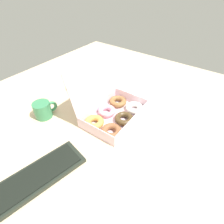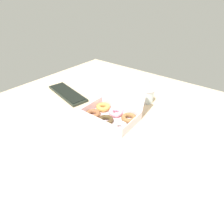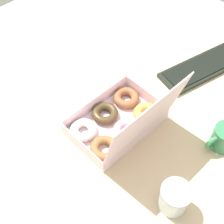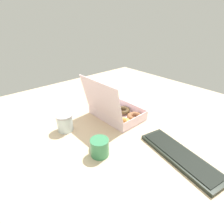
# 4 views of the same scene
# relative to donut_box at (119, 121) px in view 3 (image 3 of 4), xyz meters

# --- Properties ---
(ground_plane) EXTENTS (1.80, 1.80, 0.02)m
(ground_plane) POSITION_rel_donut_box_xyz_m (-0.03, -0.05, -0.05)
(ground_plane) COLOR beige
(donut_box) EXTENTS (0.35, 0.29, 0.28)m
(donut_box) POSITION_rel_donut_box_xyz_m (0.00, 0.00, 0.00)
(donut_box) COLOR white
(donut_box) RESTS_ON ground_plane
(keyboard) EXTENTS (0.43, 0.21, 0.02)m
(keyboard) POSITION_rel_donut_box_xyz_m (-0.48, 0.03, -0.03)
(keyboard) COLOR black
(keyboard) RESTS_ON ground_plane
(coffee_mug) EXTENTS (0.12, 0.09, 0.09)m
(coffee_mug) POSITION_rel_donut_box_xyz_m (-0.21, 0.30, 0.01)
(coffee_mug) COLOR #398556
(coffee_mug) RESTS_ON ground_plane
(glass_jar) EXTENTS (0.09, 0.09, 0.10)m
(glass_jar) POSITION_rel_donut_box_xyz_m (0.08, 0.32, 0.01)
(glass_jar) COLOR silver
(glass_jar) RESTS_ON ground_plane
(paper_napkin) EXTENTS (0.16, 0.15, 0.00)m
(paper_napkin) POSITION_rel_donut_box_xyz_m (-0.16, -0.26, -0.04)
(paper_napkin) COLOR white
(paper_napkin) RESTS_ON ground_plane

